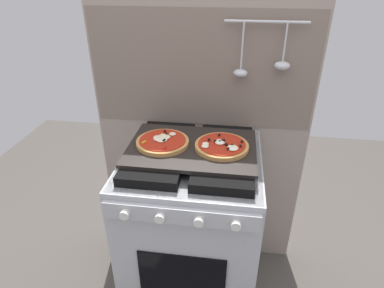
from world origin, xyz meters
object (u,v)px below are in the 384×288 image
Objects in this scene: stove at (192,228)px; pizza_right at (222,146)px; baking_tray at (192,148)px; pizza_left at (163,142)px.

pizza_right reaches higher than stove.
baking_tray is at bearing 177.46° from pizza_right.
pizza_left is (-0.13, 0.00, 0.48)m from stove.
baking_tray reaches higher than stove.
baking_tray is at bearing 0.07° from pizza_left.
pizza_left is 0.25m from pizza_right.
pizza_right is at bearing -1.23° from pizza_left.
stove is at bearing 178.20° from pizza_right.
stove is 0.49m from pizza_left.
stove is 3.99× the size of pizza_left.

